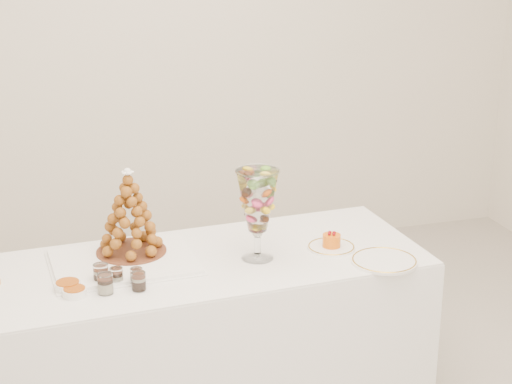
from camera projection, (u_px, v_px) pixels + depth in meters
name	position (u px, v px, depth m)	size (l,w,h in m)	color
buffet_table	(206.00, 335.00, 3.53)	(1.81, 0.80, 0.67)	white
lace_tray	(124.00, 262.00, 3.37)	(0.55, 0.41, 0.02)	white
macaron_vase	(258.00, 202.00, 3.36)	(0.17, 0.17, 0.37)	white
cake_plate	(331.00, 247.00, 3.53)	(0.20, 0.20, 0.01)	white
spare_plate	(384.00, 261.00, 3.39)	(0.26, 0.26, 0.01)	white
verrine_a	(101.00, 274.00, 3.20)	(0.06, 0.06, 0.08)	white
verrine_b	(117.00, 276.00, 3.19)	(0.05, 0.05, 0.07)	white
verrine_c	(137.00, 276.00, 3.19)	(0.05, 0.05, 0.06)	white
verrine_d	(105.00, 283.00, 3.12)	(0.06, 0.06, 0.08)	white
verrine_e	(139.00, 281.00, 3.14)	(0.05, 0.05, 0.07)	white
ramekin_back	(68.00, 286.00, 3.15)	(0.10, 0.10, 0.03)	white
ramekin_front	(75.00, 292.00, 3.11)	(0.09, 0.09, 0.03)	white
croquembouche	(129.00, 212.00, 3.39)	(0.29, 0.29, 0.35)	brown
mousse_cake	(332.00, 240.00, 3.52)	(0.07, 0.07, 0.07)	orange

